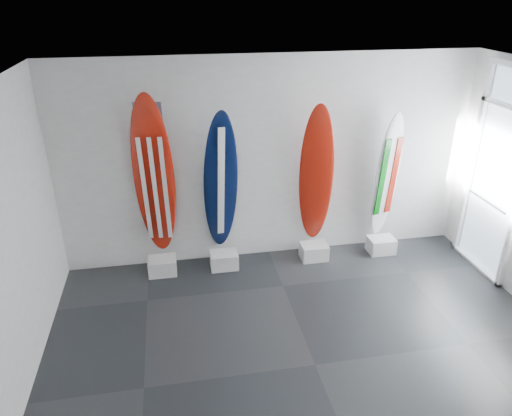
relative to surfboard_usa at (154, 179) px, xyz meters
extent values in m
plane|color=black|center=(1.64, -2.28, -1.44)|extent=(6.00, 6.00, 0.00)
plane|color=white|center=(1.64, -2.28, 1.56)|extent=(6.00, 6.00, 0.00)
plane|color=silver|center=(1.64, 0.22, 0.06)|extent=(6.00, 0.00, 6.00)
cube|color=silver|center=(0.00, -0.10, -1.32)|extent=(0.40, 0.30, 0.24)
ellipsoid|color=#99170B|center=(0.00, 0.00, 0.00)|extent=(0.59, 0.50, 2.41)
cube|color=silver|center=(0.90, -0.10, -1.32)|extent=(0.40, 0.30, 0.24)
ellipsoid|color=black|center=(0.90, 0.00, -0.13)|extent=(0.53, 0.47, 2.14)
cube|color=silver|center=(2.28, -0.10, -1.32)|extent=(0.40, 0.30, 0.24)
ellipsoid|color=#99170B|center=(2.28, 0.00, -0.12)|extent=(0.56, 0.45, 2.16)
cube|color=silver|center=(3.37, -0.10, -1.32)|extent=(0.40, 0.30, 0.24)
ellipsoid|color=white|center=(3.37, 0.00, -0.21)|extent=(0.50, 0.35, 1.99)
cube|color=silver|center=(-0.81, 0.20, -1.09)|extent=(0.09, 0.02, 0.13)
camera|label=1|loc=(0.28, -6.09, 2.36)|focal=33.30mm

